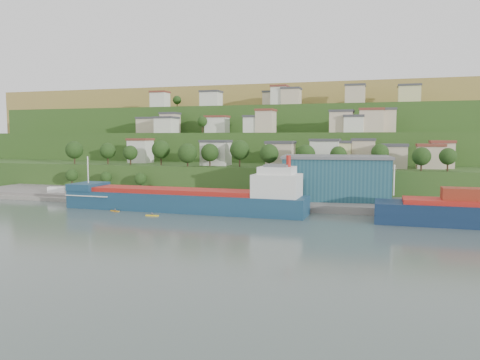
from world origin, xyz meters
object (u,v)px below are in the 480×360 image
at_px(caravan, 57,191).
at_px(kayak_orange, 115,210).
at_px(warehouse, 336,177).
at_px(cargo_ship_near, 191,201).

relative_size(caravan, kayak_orange, 1.87).
relative_size(warehouse, caravan, 5.76).
bearing_deg(cargo_ship_near, warehouse, 32.23).
bearing_deg(warehouse, cargo_ship_near, -154.65).
xyz_separation_m(cargo_ship_near, caravan, (-52.84, 11.60, -0.27)).
bearing_deg(warehouse, kayak_orange, -159.07).
height_order(cargo_ship_near, kayak_orange, cargo_ship_near).
relative_size(cargo_ship_near, kayak_orange, 22.37).
height_order(cargo_ship_near, warehouse, cargo_ship_near).
bearing_deg(kayak_orange, warehouse, 42.12).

